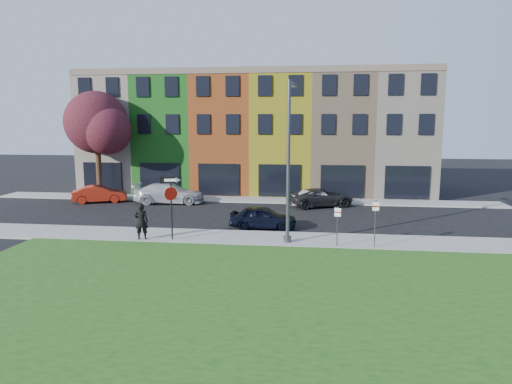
# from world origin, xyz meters

# --- Properties ---
(ground) EXTENTS (120.00, 120.00, 0.00)m
(ground) POSITION_xyz_m (0.00, 0.00, 0.00)
(ground) COLOR black
(ground) RESTS_ON ground
(sidewalk_near) EXTENTS (40.00, 3.00, 0.12)m
(sidewalk_near) POSITION_xyz_m (2.00, 3.00, 0.06)
(sidewalk_near) COLOR gray
(sidewalk_near) RESTS_ON ground
(sidewalk_far) EXTENTS (40.00, 2.40, 0.12)m
(sidewalk_far) POSITION_xyz_m (-3.00, 15.00, 0.06)
(sidewalk_far) COLOR gray
(sidewalk_far) RESTS_ON ground
(grass_park) EXTENTS (40.00, 16.00, 0.10)m
(grass_park) POSITION_xyz_m (8.00, -6.00, 0.05)
(grass_park) COLOR #1A4814
(grass_park) RESTS_ON ground
(rowhouse_block) EXTENTS (30.00, 10.12, 10.00)m
(rowhouse_block) POSITION_xyz_m (-2.50, 21.18, 4.99)
(rowhouse_block) COLOR beige
(rowhouse_block) RESTS_ON ground
(stop_sign) EXTENTS (1.03, 0.30, 3.29)m
(stop_sign) POSITION_xyz_m (-4.59, 2.09, 2.45)
(stop_sign) COLOR black
(stop_sign) RESTS_ON sidewalk_near
(man) EXTENTS (0.88, 0.74, 1.90)m
(man) POSITION_xyz_m (-6.16, 1.90, 1.07)
(man) COLOR black
(man) RESTS_ON sidewalk_near
(sedan_near) EXTENTS (1.70, 3.94, 1.32)m
(sedan_near) POSITION_xyz_m (-0.19, 5.57, 0.66)
(sedan_near) COLOR black
(sedan_near) RESTS_ON ground
(parked_car_red) EXTENTS (4.03, 4.94, 1.32)m
(parked_car_red) POSITION_xyz_m (-13.69, 12.71, 0.66)
(parked_car_red) COLOR maroon
(parked_car_red) RESTS_ON ground
(parked_car_silver) EXTENTS (3.35, 5.80, 1.54)m
(parked_car_silver) POSITION_xyz_m (-8.25, 13.05, 0.77)
(parked_car_silver) COLOR #B3B4B8
(parked_car_silver) RESTS_ON ground
(parked_car_dark) EXTENTS (5.76, 6.44, 1.34)m
(parked_car_dark) POSITION_xyz_m (3.28, 13.10, 0.67)
(parked_car_dark) COLOR black
(parked_car_dark) RESTS_ON ground
(parked_car_white) EXTENTS (3.61, 4.82, 1.37)m
(parked_car_white) POSITION_xyz_m (2.99, 13.06, 0.68)
(parked_car_white) COLOR white
(parked_car_white) RESTS_ON ground
(street_lamp) EXTENTS (0.53, 2.58, 8.11)m
(street_lamp) POSITION_xyz_m (1.44, 2.47, 4.21)
(street_lamp) COLOR #47494C
(street_lamp) RESTS_ON sidewalk_near
(parking_sign_a) EXTENTS (0.31, 0.13, 1.96)m
(parking_sign_a) POSITION_xyz_m (3.90, 1.89, 1.36)
(parking_sign_a) COLOR #47494C
(parking_sign_a) RESTS_ON sidewalk_near
(parking_sign_b) EXTENTS (0.32, 0.08, 2.35)m
(parking_sign_b) POSITION_xyz_m (5.71, 1.89, 1.57)
(parking_sign_b) COLOR #47494C
(parking_sign_b) RESTS_ON sidewalk_near
(tree_purple) EXTENTS (5.99, 5.24, 8.51)m
(tree_purple) POSITION_xyz_m (-14.55, 14.77, 6.00)
(tree_purple) COLOR black
(tree_purple) RESTS_ON sidewalk_far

